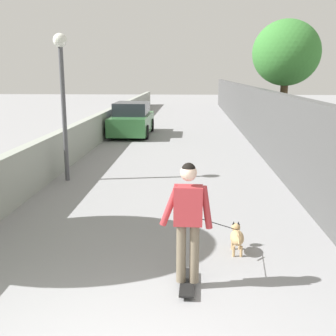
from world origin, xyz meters
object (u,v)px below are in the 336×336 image
Objects in this scene: tree_right_mid at (286,54)px; car_near at (132,120)px; dog at (237,237)px; skateboard at (187,282)px; person_skateboarder at (188,214)px; lamp_post at (62,80)px.

car_near is at bearing 60.48° from tree_right_mid.
car_near reaches higher than dog.
person_skateboarder is at bearing 153.43° from skateboard.
skateboard is 14.61m from car_near.
lamp_post is 2.32× the size of person_skateboarder.
tree_right_mid is 11.63m from person_skateboarder.
tree_right_mid is 10.51m from dog.
lamp_post is at bearing 176.02° from car_near.
lamp_post is 4.83× the size of skateboard.
lamp_post reaches higher than car_near.
tree_right_mid is 2.86× the size of person_skateboarder.
tree_right_mid reaches higher than skateboard.
lamp_post is at bearing 30.38° from skateboard.
lamp_post reaches higher than skateboard.
person_skateboarder is at bearing 162.09° from tree_right_mid.
dog is at bearing -33.64° from skateboard.
tree_right_mid is at bearing -17.91° from person_skateboarder.
skateboard is 1.00m from person_skateboarder.
tree_right_mid reaches higher than person_skateboarder.
lamp_post is 6.60m from dog.
person_skateboarder reaches higher than dog.
dog is (1.20, -0.80, -0.79)m from person_skateboarder.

